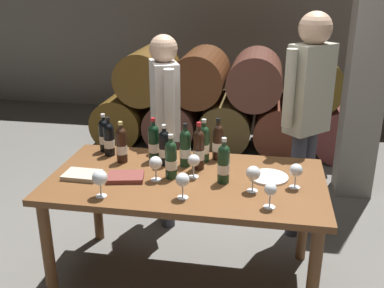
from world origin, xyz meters
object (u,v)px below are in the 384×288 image
(wine_glass_0, at_px, (296,171))
(wine_bottle_0, at_px, (224,163))
(wine_glass_5, at_px, (194,161))
(wine_bottle_7, at_px, (104,135))
(wine_bottle_3, at_px, (122,145))
(wine_glass_6, at_px, (270,190))
(sommelier_presenting, at_px, (308,107))
(wine_bottle_1, at_px, (218,142))
(leather_ledger, at_px, (82,175))
(taster_seated_left, at_px, (165,117))
(wine_bottle_2, at_px, (109,139))
(serving_plate, at_px, (269,177))
(wine_bottle_6, at_px, (185,148))
(wine_bottle_10, at_px, (204,143))
(wine_bottle_8, at_px, (154,142))
(wine_glass_3, at_px, (156,164))
(wine_bottle_4, at_px, (164,147))
(wine_glass_1, at_px, (100,178))
(wine_bottle_9, at_px, (199,149))
(dining_table, at_px, (186,191))
(wine_glass_4, at_px, (253,174))
(tasting_notebook, at_px, (126,177))
(wine_bottle_5, at_px, (171,159))
(wine_glass_2, at_px, (183,181))

(wine_glass_0, bearing_deg, wine_bottle_0, 179.75)
(wine_glass_5, bearing_deg, wine_bottle_7, 154.56)
(wine_bottle_3, distance_m, wine_glass_6, 1.09)
(wine_glass_5, xyz_separation_m, sommelier_presenting, (0.72, 0.73, 0.18))
(wine_bottle_1, height_order, leather_ledger, wine_bottle_1)
(taster_seated_left, bearing_deg, wine_bottle_2, -123.74)
(serving_plate, relative_size, sommelier_presenting, 0.14)
(wine_bottle_6, xyz_separation_m, wine_bottle_10, (0.11, 0.09, 0.00))
(wine_bottle_8, height_order, sommelier_presenting, sommelier_presenting)
(serving_plate, bearing_deg, wine_glass_5, -172.18)
(wine_glass_0, bearing_deg, leather_ledger, -176.60)
(wine_bottle_7, distance_m, wine_glass_3, 0.64)
(wine_bottle_4, xyz_separation_m, wine_bottle_7, (-0.48, 0.17, -0.00))
(leather_ledger, bearing_deg, wine_bottle_4, 32.94)
(wine_glass_1, bearing_deg, wine_bottle_9, 45.17)
(wine_bottle_3, height_order, wine_bottle_8, wine_bottle_8)
(dining_table, height_order, wine_glass_1, wine_glass_1)
(wine_bottle_9, relative_size, wine_bottle_10, 1.06)
(wine_bottle_0, xyz_separation_m, wine_glass_6, (0.28, -0.27, -0.02))
(wine_bottle_1, height_order, wine_bottle_10, wine_bottle_10)
(leather_ledger, height_order, taster_seated_left, taster_seated_left)
(sommelier_presenting, bearing_deg, taster_seated_left, -178.38)
(wine_bottle_6, relative_size, wine_bottle_10, 0.98)
(wine_bottle_3, height_order, wine_glass_4, wine_bottle_3)
(wine_bottle_1, xyz_separation_m, wine_bottle_10, (-0.09, -0.06, 0.00))
(wine_bottle_2, relative_size, wine_bottle_6, 0.94)
(wine_bottle_6, height_order, wine_glass_4, wine_bottle_6)
(wine_glass_1, bearing_deg, wine_bottle_2, 105.18)
(wine_glass_6, height_order, tasting_notebook, wine_glass_6)
(wine_glass_3, height_order, leather_ledger, wine_glass_3)
(wine_bottle_6, bearing_deg, wine_bottle_8, 167.29)
(wine_bottle_5, height_order, wine_glass_5, wine_bottle_5)
(wine_glass_5, bearing_deg, dining_table, -156.12)
(wine_bottle_0, relative_size, wine_bottle_5, 1.01)
(wine_glass_4, height_order, wine_glass_5, wine_glass_4)
(wine_glass_4, height_order, taster_seated_left, taster_seated_left)
(dining_table, distance_m, wine_bottle_9, 0.28)
(wine_bottle_8, bearing_deg, wine_glass_4, -27.49)
(wine_bottle_7, bearing_deg, wine_glass_6, -28.98)
(dining_table, xyz_separation_m, wine_glass_2, (0.03, -0.27, 0.20))
(wine_bottle_9, bearing_deg, wine_glass_6, -44.36)
(dining_table, bearing_deg, wine_bottle_0, -5.67)
(tasting_notebook, xyz_separation_m, taster_seated_left, (0.06, 0.80, 0.15))
(dining_table, relative_size, wine_bottle_4, 6.14)
(tasting_notebook, bearing_deg, wine_bottle_7, 111.89)
(wine_bottle_7, height_order, wine_glass_6, wine_bottle_7)
(wine_bottle_1, bearing_deg, wine_bottle_7, 179.10)
(wine_glass_1, distance_m, sommelier_presenting, 1.62)
(wine_bottle_10, xyz_separation_m, wine_glass_0, (0.59, -0.31, -0.02))
(wine_glass_4, bearing_deg, wine_bottle_7, 156.40)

